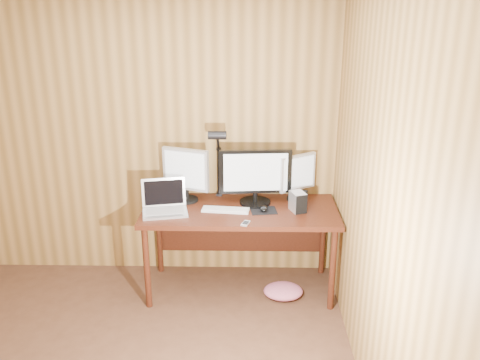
{
  "coord_description": "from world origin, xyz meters",
  "views": [
    {
      "loc": [
        1.01,
        -2.22,
        2.37
      ],
      "look_at": [
        0.93,
        1.58,
        1.02
      ],
      "focal_mm": 38.0,
      "sensor_mm": 36.0,
      "label": 1
    }
  ],
  "objects_px": {
    "desk": "(240,219)",
    "monitor_left": "(186,173)",
    "phone": "(246,223)",
    "speaker": "(305,198)",
    "monitor_center": "(255,176)",
    "desk_lamp": "(218,153)",
    "laptop": "(164,204)",
    "keyboard": "(226,210)",
    "monitor_right": "(298,176)",
    "hard_drive": "(298,202)",
    "mouse": "(264,208)"
  },
  "relations": [
    {
      "from": "keyboard",
      "to": "speaker",
      "type": "distance_m",
      "value": 0.67
    },
    {
      "from": "monitor_left",
      "to": "desk_lamp",
      "type": "height_order",
      "value": "desk_lamp"
    },
    {
      "from": "monitor_center",
      "to": "speaker",
      "type": "xyz_separation_m",
      "value": [
        0.41,
        -0.03,
        -0.18
      ]
    },
    {
      "from": "desk",
      "to": "monitor_right",
      "type": "distance_m",
      "value": 0.6
    },
    {
      "from": "monitor_left",
      "to": "monitor_right",
      "type": "height_order",
      "value": "monitor_left"
    },
    {
      "from": "desk",
      "to": "speaker",
      "type": "height_order",
      "value": "speaker"
    },
    {
      "from": "keyboard",
      "to": "phone",
      "type": "bearing_deg",
      "value": -50.63
    },
    {
      "from": "monitor_left",
      "to": "desk_lamp",
      "type": "bearing_deg",
      "value": 31.67
    },
    {
      "from": "desk",
      "to": "speaker",
      "type": "bearing_deg",
      "value": 2.75
    },
    {
      "from": "phone",
      "to": "desk",
      "type": "bearing_deg",
      "value": 116.56
    },
    {
      "from": "desk",
      "to": "keyboard",
      "type": "distance_m",
      "value": 0.21
    },
    {
      "from": "laptop",
      "to": "hard_drive",
      "type": "xyz_separation_m",
      "value": [
        1.08,
        0.02,
        0.02
      ]
    },
    {
      "from": "desk",
      "to": "monitor_left",
      "type": "height_order",
      "value": "monitor_left"
    },
    {
      "from": "monitor_right",
      "to": "speaker",
      "type": "xyz_separation_m",
      "value": [
        0.05,
        -0.11,
        -0.15
      ]
    },
    {
      "from": "monitor_left",
      "to": "speaker",
      "type": "xyz_separation_m",
      "value": [
        1.0,
        -0.07,
        -0.19
      ]
    },
    {
      "from": "laptop",
      "to": "keyboard",
      "type": "xyz_separation_m",
      "value": [
        0.5,
        0.01,
        -0.05
      ]
    },
    {
      "from": "laptop",
      "to": "phone",
      "type": "height_order",
      "value": "laptop"
    },
    {
      "from": "monitor_right",
      "to": "keyboard",
      "type": "relative_size",
      "value": 1.02
    },
    {
      "from": "laptop",
      "to": "monitor_right",
      "type": "bearing_deg",
      "value": 2.14
    },
    {
      "from": "keyboard",
      "to": "hard_drive",
      "type": "height_order",
      "value": "hard_drive"
    },
    {
      "from": "monitor_center",
      "to": "phone",
      "type": "relative_size",
      "value": 5.59
    },
    {
      "from": "desk",
      "to": "monitor_left",
      "type": "distance_m",
      "value": 0.6
    },
    {
      "from": "speaker",
      "to": "desk_lamp",
      "type": "relative_size",
      "value": 0.19
    },
    {
      "from": "mouse",
      "to": "desk_lamp",
      "type": "distance_m",
      "value": 0.6
    },
    {
      "from": "desk",
      "to": "monitor_right",
      "type": "bearing_deg",
      "value": 16.03
    },
    {
      "from": "monitor_center",
      "to": "laptop",
      "type": "distance_m",
      "value": 0.78
    },
    {
      "from": "laptop",
      "to": "desk_lamp",
      "type": "height_order",
      "value": "desk_lamp"
    },
    {
      "from": "phone",
      "to": "speaker",
      "type": "relative_size",
      "value": 0.86
    },
    {
      "from": "monitor_left",
      "to": "keyboard",
      "type": "relative_size",
      "value": 1.17
    },
    {
      "from": "monitor_left",
      "to": "phone",
      "type": "relative_size",
      "value": 4.29
    },
    {
      "from": "desk",
      "to": "monitor_center",
      "type": "height_order",
      "value": "monitor_center"
    },
    {
      "from": "monitor_center",
      "to": "mouse",
      "type": "bearing_deg",
      "value": -71.65
    },
    {
      "from": "desk",
      "to": "phone",
      "type": "bearing_deg",
      "value": -82.52
    },
    {
      "from": "keyboard",
      "to": "mouse",
      "type": "height_order",
      "value": "mouse"
    },
    {
      "from": "phone",
      "to": "speaker",
      "type": "xyz_separation_m",
      "value": [
        0.49,
        0.4,
        0.06
      ]
    },
    {
      "from": "monitor_left",
      "to": "laptop",
      "type": "bearing_deg",
      "value": -104.98
    },
    {
      "from": "monitor_right",
      "to": "keyboard",
      "type": "height_order",
      "value": "monitor_right"
    },
    {
      "from": "desk",
      "to": "keyboard",
      "type": "height_order",
      "value": "keyboard"
    },
    {
      "from": "keyboard",
      "to": "monitor_left",
      "type": "bearing_deg",
      "value": 154.56
    },
    {
      "from": "laptop",
      "to": "desk_lamp",
      "type": "bearing_deg",
      "value": 22.12
    },
    {
      "from": "speaker",
      "to": "keyboard",
      "type": "bearing_deg",
      "value": -167.77
    },
    {
      "from": "monitor_right",
      "to": "keyboard",
      "type": "bearing_deg",
      "value": 170.0
    },
    {
      "from": "monitor_right",
      "to": "hard_drive",
      "type": "bearing_deg",
      "value": -126.21
    },
    {
      "from": "monitor_right",
      "to": "laptop",
      "type": "xyz_separation_m",
      "value": [
        -1.1,
        -0.27,
        -0.15
      ]
    },
    {
      "from": "mouse",
      "to": "speaker",
      "type": "relative_size",
      "value": 0.87
    },
    {
      "from": "phone",
      "to": "speaker",
      "type": "distance_m",
      "value": 0.63
    },
    {
      "from": "monitor_right",
      "to": "desk_lamp",
      "type": "xyz_separation_m",
      "value": [
        -0.67,
        0.02,
        0.19
      ]
    },
    {
      "from": "monitor_center",
      "to": "keyboard",
      "type": "height_order",
      "value": "monitor_center"
    },
    {
      "from": "desk",
      "to": "speaker",
      "type": "relative_size",
      "value": 12.79
    },
    {
      "from": "phone",
      "to": "speaker",
      "type": "bearing_deg",
      "value": 58.29
    }
  ]
}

